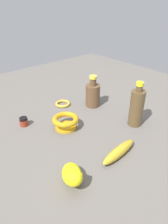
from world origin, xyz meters
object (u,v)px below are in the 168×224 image
cat_figurine (72,175)px  bottle_short (93,94)px  bowl (66,121)px  bangle (63,104)px  nail_polish_jar (24,122)px  bottle_tall (137,107)px  banana (119,152)px

cat_figurine → bottle_short: bottle_short is taller
bowl → bottle_short: bottle_short is taller
bangle → cat_figurine: bearing=147.0°
nail_polish_jar → cat_figurine: size_ratio=0.34×
nail_polish_jar → cat_figurine: bearing=174.2°
bottle_short → bottle_tall: bearing=-175.9°
banana → nail_polish_jar: bearing=-72.8°
bottle_short → banana: bearing=150.4°
cat_figurine → nail_polish_jar: bearing=-5.8°
nail_polish_jar → bottle_tall: bottle_tall is taller
banana → bottle_short: size_ratio=1.09×
bottle_tall → bowl: bottle_tall is taller
bangle → bottle_short: size_ratio=0.48×
banana → bangle: bearing=-104.7°
bangle → bowl: 0.24m
banana → bottle_short: 0.43m
nail_polish_jar → bottle_tall: 0.55m
bangle → banana: size_ratio=0.44×
nail_polish_jar → banana: (-0.45, -0.18, -0.00)m
bangle → banana: (-0.49, 0.09, 0.01)m
bowl → banana: bearing=-172.2°
cat_figurine → banana: bearing=-93.5°
bottle_tall → cat_figurine: (-0.08, 0.46, -0.06)m
bangle → cat_figurine: cat_figurine is taller
cat_figurine → bottle_tall: bearing=-79.7°
bangle → bowl: (-0.20, 0.13, 0.03)m
bottle_tall → bangle: (0.40, 0.14, -0.09)m
bangle → nail_polish_jar: bearing=99.9°
bottle_tall → bottle_short: 0.28m
nail_polish_jar → bangle: size_ratio=0.50×
nail_polish_jar → banana: nail_polish_jar is taller
nail_polish_jar → cat_figurine: 0.44m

